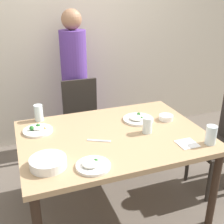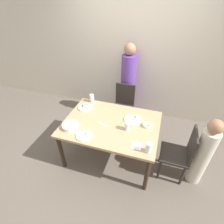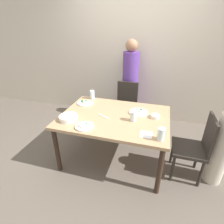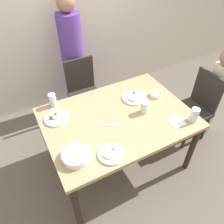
{
  "view_description": "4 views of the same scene",
  "coord_description": "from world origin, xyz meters",
  "px_view_note": "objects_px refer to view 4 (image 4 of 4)",
  "views": [
    {
      "loc": [
        -0.69,
        -1.84,
        1.74
      ],
      "look_at": [
        0.01,
        0.04,
        0.9
      ],
      "focal_mm": 45.0,
      "sensor_mm": 36.0,
      "label": 1
    },
    {
      "loc": [
        0.63,
        -1.94,
        2.45
      ],
      "look_at": [
        0.01,
        0.03,
        0.91
      ],
      "focal_mm": 28.0,
      "sensor_mm": 36.0,
      "label": 2
    },
    {
      "loc": [
        0.55,
        -2.01,
        1.85
      ],
      "look_at": [
        -0.01,
        -0.1,
        0.82
      ],
      "focal_mm": 28.0,
      "sensor_mm": 36.0,
      "label": 3
    },
    {
      "loc": [
        -0.79,
        -1.37,
        2.2
      ],
      "look_at": [
        -0.1,
        -0.07,
        0.88
      ],
      "focal_mm": 35.0,
      "sensor_mm": 36.0,
      "label": 4
    }
  ],
  "objects_px": {
    "plate_rice_adult": "(134,97)",
    "glass_water_tall": "(194,115)",
    "bowl_curry": "(76,156)",
    "person_adult": "(73,62)",
    "person_child": "(214,95)",
    "chair_child_spot": "(196,106)",
    "chair_adult_spot": "(84,91)"
  },
  "relations": [
    {
      "from": "person_child",
      "to": "bowl_curry",
      "type": "xyz_separation_m",
      "value": [
        -1.89,
        -0.22,
        0.2
      ]
    },
    {
      "from": "chair_adult_spot",
      "to": "plate_rice_adult",
      "type": "relative_size",
      "value": 3.42
    },
    {
      "from": "chair_child_spot",
      "to": "glass_water_tall",
      "type": "xyz_separation_m",
      "value": [
        -0.44,
        -0.33,
        0.31
      ]
    },
    {
      "from": "person_child",
      "to": "plate_rice_adult",
      "type": "bearing_deg",
      "value": 167.8
    },
    {
      "from": "chair_child_spot",
      "to": "bowl_curry",
      "type": "distance_m",
      "value": 1.64
    },
    {
      "from": "person_child",
      "to": "chair_child_spot",
      "type": "bearing_deg",
      "value": -180.0
    },
    {
      "from": "chair_adult_spot",
      "to": "chair_child_spot",
      "type": "bearing_deg",
      "value": -40.34
    },
    {
      "from": "chair_child_spot",
      "to": "chair_adult_spot",
      "type": "bearing_deg",
      "value": -130.34
    },
    {
      "from": "person_adult",
      "to": "bowl_curry",
      "type": "height_order",
      "value": "person_adult"
    },
    {
      "from": "person_adult",
      "to": "chair_child_spot",
      "type": "bearing_deg",
      "value": -48.72
    },
    {
      "from": "person_child",
      "to": "plate_rice_adult",
      "type": "distance_m",
      "value": 1.09
    },
    {
      "from": "chair_child_spot",
      "to": "plate_rice_adult",
      "type": "xyz_separation_m",
      "value": [
        -0.77,
        0.23,
        0.25
      ]
    },
    {
      "from": "chair_child_spot",
      "to": "person_adult",
      "type": "bearing_deg",
      "value": -138.72
    },
    {
      "from": "plate_rice_adult",
      "to": "person_adult",
      "type": "bearing_deg",
      "value": 107.45
    },
    {
      "from": "person_adult",
      "to": "person_child",
      "type": "distance_m",
      "value": 1.85
    },
    {
      "from": "chair_adult_spot",
      "to": "person_adult",
      "type": "relative_size",
      "value": 0.56
    },
    {
      "from": "chair_child_spot",
      "to": "person_child",
      "type": "height_order",
      "value": "person_child"
    },
    {
      "from": "plate_rice_adult",
      "to": "glass_water_tall",
      "type": "distance_m",
      "value": 0.65
    },
    {
      "from": "bowl_curry",
      "to": "plate_rice_adult",
      "type": "relative_size",
      "value": 0.89
    },
    {
      "from": "person_child",
      "to": "plate_rice_adult",
      "type": "height_order",
      "value": "person_child"
    },
    {
      "from": "plate_rice_adult",
      "to": "person_child",
      "type": "bearing_deg",
      "value": -12.2
    },
    {
      "from": "person_adult",
      "to": "plate_rice_adult",
      "type": "relative_size",
      "value": 6.09
    },
    {
      "from": "person_adult",
      "to": "person_child",
      "type": "height_order",
      "value": "person_adult"
    },
    {
      "from": "plate_rice_adult",
      "to": "chair_adult_spot",
      "type": "bearing_deg",
      "value": 114.54
    },
    {
      "from": "chair_adult_spot",
      "to": "person_adult",
      "type": "height_order",
      "value": "person_adult"
    },
    {
      "from": "chair_adult_spot",
      "to": "bowl_curry",
      "type": "bearing_deg",
      "value": -114.62
    },
    {
      "from": "chair_adult_spot",
      "to": "bowl_curry",
      "type": "distance_m",
      "value": 1.28
    },
    {
      "from": "person_child",
      "to": "plate_rice_adult",
      "type": "xyz_separation_m",
      "value": [
        -1.05,
        0.23,
        0.18
      ]
    },
    {
      "from": "person_adult",
      "to": "bowl_curry",
      "type": "distance_m",
      "value": 1.54
    },
    {
      "from": "chair_adult_spot",
      "to": "plate_rice_adult",
      "type": "bearing_deg",
      "value": -65.46
    },
    {
      "from": "chair_adult_spot",
      "to": "chair_child_spot",
      "type": "height_order",
      "value": "same"
    },
    {
      "from": "plate_rice_adult",
      "to": "glass_water_tall",
      "type": "bearing_deg",
      "value": -59.84
    }
  ]
}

